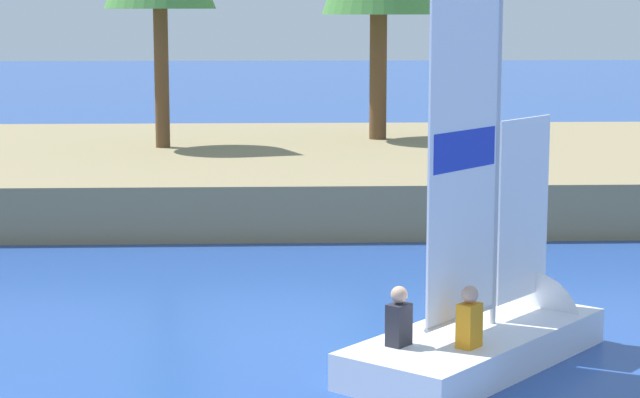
{
  "coord_description": "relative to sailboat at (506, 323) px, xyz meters",
  "views": [
    {
      "loc": [
        0.9,
        -4.58,
        4.29
      ],
      "look_at": [
        1.69,
        14.84,
        1.2
      ],
      "focal_mm": 66.45,
      "sensor_mm": 36.0,
      "label": 1
    }
  ],
  "objects": [
    {
      "name": "shore_bank",
      "position": [
        -3.85,
        13.56,
        0.17
      ],
      "size": [
        80.0,
        12.65,
        1.07
      ],
      "primitive_type": "cube",
      "color": "#897A56",
      "rests_on": "ground"
    },
    {
      "name": "sailboat",
      "position": [
        0.0,
        0.0,
        0.0
      ],
      "size": [
        3.97,
        4.24,
        5.62
      ],
      "rotation": [
        0.0,
        0.0,
        0.85
      ],
      "color": "white",
      "rests_on": "ground"
    }
  ]
}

